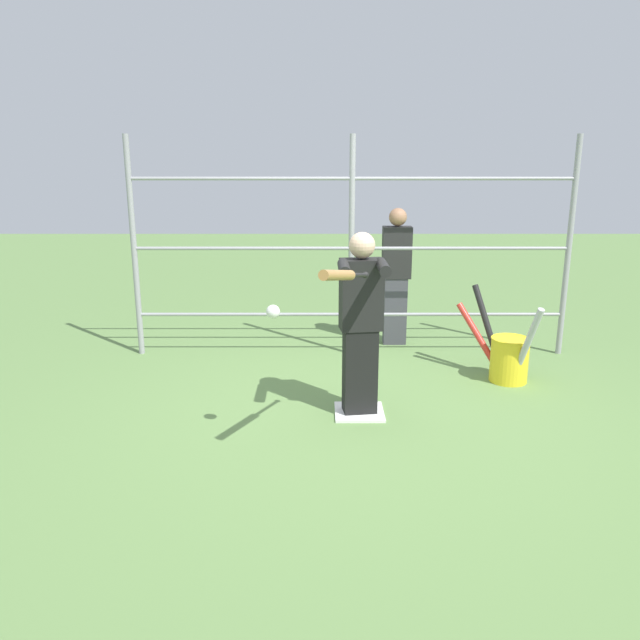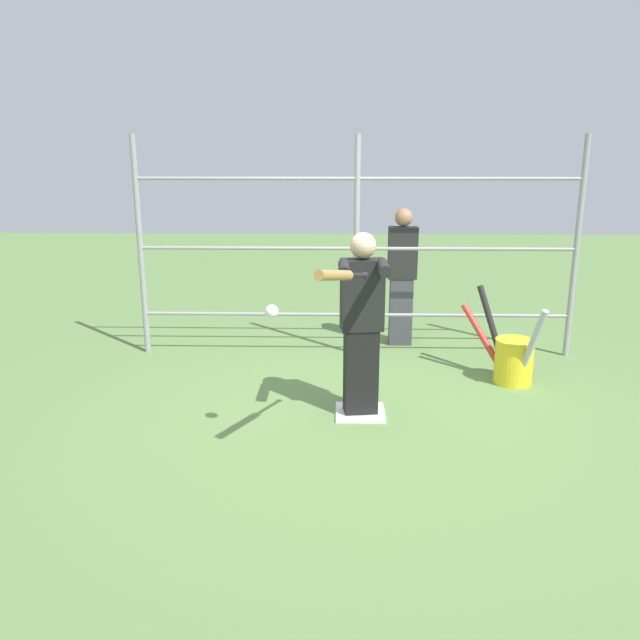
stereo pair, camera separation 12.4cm
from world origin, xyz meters
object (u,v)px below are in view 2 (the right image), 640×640
at_px(softball_in_flight, 272,311).
at_px(bystander_behind_fence, 402,275).
at_px(baseball_bat_swinging, 339,275).
at_px(batter, 362,319).
at_px(bat_bucket, 512,358).

relative_size(softball_in_flight, bystander_behind_fence, 0.06).
distance_m(baseball_bat_swinging, softball_in_flight, 0.63).
xyz_separation_m(batter, softball_in_flight, (0.65, 0.60, 0.21)).
relative_size(baseball_bat_swinging, softball_in_flight, 8.99).
height_order(baseball_bat_swinging, bystander_behind_fence, bystander_behind_fence).
bearing_deg(baseball_bat_swinging, bat_bucket, -134.04).
xyz_separation_m(baseball_bat_swinging, bat_bucket, (-1.62, -1.67, -1.09)).
bearing_deg(softball_in_flight, bystander_behind_fence, -114.20).
xyz_separation_m(batter, bat_bucket, (-1.43, -0.78, -0.56)).
bearing_deg(batter, softball_in_flight, 42.62).
distance_m(baseball_bat_swinging, bystander_behind_fence, 3.01).
height_order(baseball_bat_swinging, bat_bucket, baseball_bat_swinging).
distance_m(batter, bat_bucket, 1.72).
height_order(softball_in_flight, bat_bucket, softball_in_flight).
height_order(batter, baseball_bat_swinging, batter).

